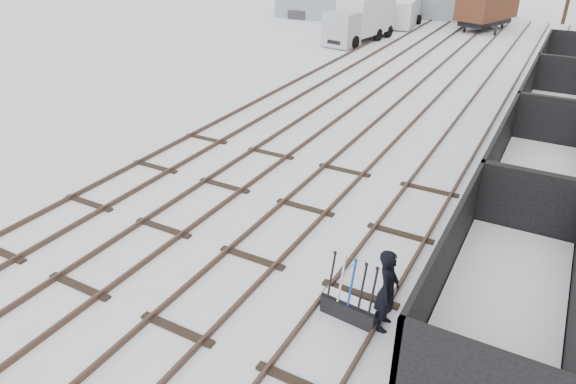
# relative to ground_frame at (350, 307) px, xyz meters

# --- Properties ---
(ground) EXTENTS (120.00, 120.00, 0.00)m
(ground) POSITION_rel_ground_frame_xyz_m (-3.08, 0.80, -0.28)
(ground) COLOR white
(ground) RESTS_ON ground
(tracks) EXTENTS (13.90, 52.00, 0.16)m
(tracks) POSITION_rel_ground_frame_xyz_m (-3.08, 14.48, -0.21)
(tracks) COLOR black
(tracks) RESTS_ON ground
(ground_frame) EXTENTS (1.33, 0.54, 1.49)m
(ground_frame) POSITION_rel_ground_frame_xyz_m (0.00, 0.00, 0.00)
(ground_frame) COLOR black
(ground_frame) RESTS_ON ground
(worker) EXTENTS (0.55, 0.76, 1.94)m
(worker) POSITION_rel_ground_frame_xyz_m (0.75, 0.10, 0.69)
(worker) COLOR black
(worker) RESTS_ON ground
(freight_wagon_a) EXTENTS (2.55, 6.39, 2.61)m
(freight_wagon_a) POSITION_rel_ground_frame_xyz_m (2.92, 0.74, 0.71)
(freight_wagon_a) COLOR black
(freight_wagon_a) RESTS_ON ground
(freight_wagon_b) EXTENTS (2.55, 6.39, 2.61)m
(freight_wagon_b) POSITION_rel_ground_frame_xyz_m (2.92, 7.14, 0.71)
(freight_wagon_b) COLOR black
(freight_wagon_b) RESTS_ON ground
(freight_wagon_c) EXTENTS (2.55, 6.39, 2.61)m
(freight_wagon_c) POSITION_rel_ground_frame_xyz_m (2.92, 13.54, 0.71)
(freight_wagon_c) COLOR black
(freight_wagon_c) RESTS_ON ground
(freight_wagon_d) EXTENTS (2.55, 6.39, 2.61)m
(freight_wagon_d) POSITION_rel_ground_frame_xyz_m (2.92, 19.94, 0.71)
(freight_wagon_d) COLOR black
(freight_wagon_d) RESTS_ON ground
(lorry) EXTENTS (2.91, 6.87, 3.02)m
(lorry) POSITION_rel_ground_frame_xyz_m (-10.69, 26.96, 1.27)
(lorry) COLOR black
(lorry) RESTS_ON ground
(panel_van) EXTENTS (2.68, 5.04, 2.12)m
(panel_van) POSITION_rel_ground_frame_xyz_m (-9.87, 34.06, 0.82)
(panel_van) COLOR silver
(panel_van) RESTS_ON ground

